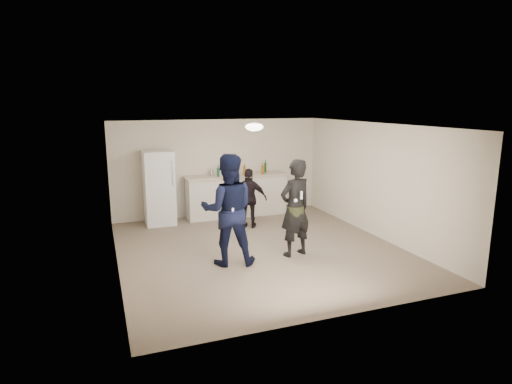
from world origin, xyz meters
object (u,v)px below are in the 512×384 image
object	(u,v)px
counter	(237,196)
man	(228,210)
shaker	(212,172)
woman	(295,208)
spectator	(249,198)
fridge	(159,188)

from	to	relation	value
counter	man	size ratio (longest dim) A/B	1.27
counter	shaker	xyz separation A→B (m)	(-0.63, 0.11, 0.65)
woman	spectator	distance (m)	2.09
counter	woman	size ratio (longest dim) A/B	1.38
fridge	woman	size ratio (longest dim) A/B	0.95
man	spectator	size ratio (longest dim) A/B	1.44
shaker	man	bearing A→B (deg)	-99.57
counter	fridge	bearing A→B (deg)	-177.99
counter	fridge	world-z (taller)	fridge
counter	spectator	xyz separation A→B (m)	(-0.06, -1.15, 0.18)
man	woman	distance (m)	1.33
fridge	shaker	world-z (taller)	fridge
shaker	woman	bearing A→B (deg)	-76.91
woman	spectator	xyz separation A→B (m)	(-0.20, 2.07, -0.24)
shaker	woman	distance (m)	3.43
man	spectator	world-z (taller)	man
counter	man	xyz separation A→B (m)	(-1.19, -3.19, 0.50)
man	woman	xyz separation A→B (m)	(1.33, -0.03, -0.08)
spectator	fridge	bearing A→B (deg)	-0.43
woman	counter	bearing A→B (deg)	-101.47
counter	fridge	xyz separation A→B (m)	(-2.00, -0.07, 0.38)
counter	shaker	distance (m)	0.91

